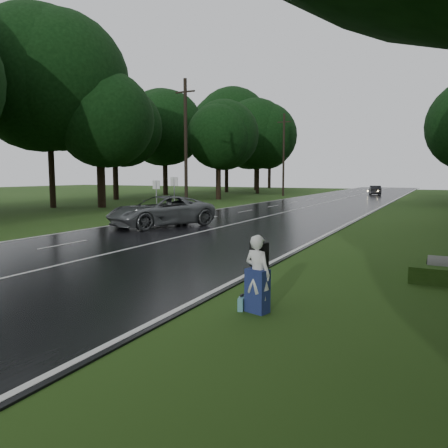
# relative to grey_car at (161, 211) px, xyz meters

# --- Properties ---
(ground) EXTENTS (160.00, 160.00, 0.00)m
(ground) POSITION_rel_grey_car_xyz_m (3.15, -8.98, -0.87)
(ground) COLOR #244113
(ground) RESTS_ON ground
(road) EXTENTS (12.00, 140.00, 0.04)m
(road) POSITION_rel_grey_car_xyz_m (3.15, 11.02, -0.85)
(road) COLOR black
(road) RESTS_ON ground
(lane_center) EXTENTS (0.12, 140.00, 0.01)m
(lane_center) POSITION_rel_grey_car_xyz_m (3.15, 11.02, -0.83)
(lane_center) COLOR silver
(lane_center) RESTS_ON road
(grey_car) EXTENTS (4.91, 6.58, 1.66)m
(grey_car) POSITION_rel_grey_car_xyz_m (0.00, 0.00, 0.00)
(grey_car) COLOR #575B5D
(grey_car) RESTS_ON road
(far_car) EXTENTS (2.23, 4.17, 1.31)m
(far_car) POSITION_rel_grey_car_xyz_m (5.25, 43.28, -0.18)
(far_car) COLOR black
(far_car) RESTS_ON road
(hitchhiker) EXTENTS (0.68, 0.65, 1.64)m
(hitchhiker) POSITION_rel_grey_car_xyz_m (10.45, -11.23, -0.11)
(hitchhiker) COLOR silver
(hitchhiker) RESTS_ON ground
(suitcase) EXTENTS (0.20, 0.41, 0.28)m
(suitcase) POSITION_rel_grey_car_xyz_m (10.09, -11.22, -0.73)
(suitcase) COLOR teal
(suitcase) RESTS_ON ground
(utility_pole_mid) EXTENTS (1.80, 0.28, 10.62)m
(utility_pole_mid) POSITION_rel_grey_car_xyz_m (-5.35, 11.12, -0.87)
(utility_pole_mid) COLOR black
(utility_pole_mid) RESTS_ON ground
(utility_pole_far) EXTENTS (1.80, 0.28, 10.81)m
(utility_pole_far) POSITION_rel_grey_car_xyz_m (-5.35, 35.34, -0.87)
(utility_pole_far) COLOR black
(utility_pole_far) RESTS_ON ground
(road_sign_a) EXTENTS (0.59, 0.10, 2.46)m
(road_sign_a) POSITION_rel_grey_car_xyz_m (-4.05, 5.17, -0.87)
(road_sign_a) COLOR white
(road_sign_a) RESTS_ON ground
(road_sign_b) EXTENTS (0.64, 0.10, 2.67)m
(road_sign_b) POSITION_rel_grey_car_xyz_m (-4.05, 7.40, -0.87)
(road_sign_b) COLOR white
(road_sign_b) RESTS_ON ground
(tree_left_d) EXTENTS (8.48, 8.48, 13.24)m
(tree_left_d) POSITION_rel_grey_car_xyz_m (-12.88, 9.21, -0.87)
(tree_left_d) COLOR black
(tree_left_d) RESTS_ON ground
(tree_left_e) EXTENTS (8.40, 8.40, 13.12)m
(tree_left_e) POSITION_rel_grey_car_xyz_m (-9.50, 24.70, -0.87)
(tree_left_e) COLOR black
(tree_left_e) RESTS_ON ground
(tree_left_f) EXTENTS (9.49, 9.49, 14.83)m
(tree_left_f) POSITION_rel_grey_car_xyz_m (-11.48, 41.09, -0.87)
(tree_left_f) COLOR black
(tree_left_f) RESTS_ON ground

